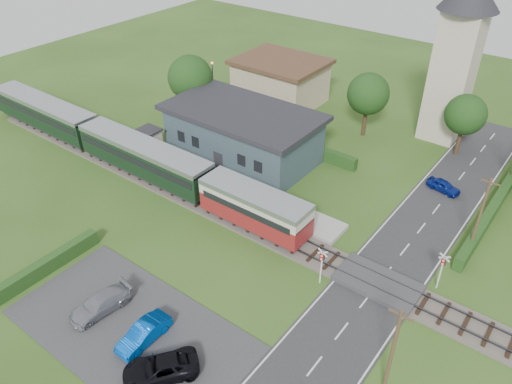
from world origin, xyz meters
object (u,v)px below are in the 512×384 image
Objects in this scene: station_building at (243,133)px; crossing_signal_near at (322,261)px; equipment_hut at (149,140)px; car_park_silver at (100,304)px; car_on_road at (444,186)px; car_park_blue at (144,334)px; train at (123,148)px; pedestrian_near at (260,197)px; car_park_dark at (161,368)px; pedestrian_far at (161,153)px; church_tower at (459,47)px; house_west at (280,80)px; crossing_signal_far at (442,266)px.

station_building is 4.88× the size of crossing_signal_near.
equipment_hut reaches higher than car_park_silver.
car_on_road is 0.80× the size of car_park_blue.
pedestrian_near is (15.45, 2.46, -0.96)m from train.
pedestrian_far is at bearing 173.12° from car_park_dark.
car_on_road is 30.83m from car_park_blue.
pedestrian_near is (-7.91, -23.54, -9.01)m from church_tower.
train is at bearing 119.77° from pedestrian_far.
car_park_silver is at bearing 166.44° from car_on_road.
car_on_road is (19.40, 6.27, -2.10)m from station_building.
pedestrian_far is at bearing -91.85° from house_west.
church_tower is 15.08m from car_on_road.
house_west is at bearing -171.47° from church_tower.
station_building reaches higher than car_on_road.
equipment_hut is 9.92m from station_building.
train is at bearing -132.90° from station_building.
crossing_signal_near is 17.99m from car_on_road.
car_park_silver is (-18.02, -16.51, -1.40)m from crossing_signal_far.
pedestrian_far is (-15.64, 16.65, 0.59)m from car_park_blue.
crossing_signal_far is 1.02× the size of car_on_road.
car_on_road is at bearing -111.94° from pedestrian_near.
train is at bearing -175.72° from crossing_signal_far.
church_tower is 32.49m from pedestrian_far.
pedestrian_near is (15.09, -0.74, -0.53)m from equipment_hut.
crossing_signal_far reaches higher than pedestrian_far.
station_building is 24.51m from crossing_signal_far.
crossing_signal_near is at bearing -12.94° from equipment_hut.
station_building is at bearing 112.46° from car_park_blue.
station_building is at bearing 47.10° from train.
crossing_signal_near is at bearing -146.31° from crossing_signal_far.
pedestrian_far reaches higher than car_park_blue.
car_on_road is 28.11m from pedestrian_far.
car_park_blue is at bearing -97.13° from church_tower.
pedestrian_near is at bearing 152.41° from crossing_signal_near.
station_building is at bearing -20.75° from pedestrian_near.
crossing_signal_far is 0.72× the size of car_park_silver.
pedestrian_far is (-22.06, 4.95, -0.81)m from crossing_signal_near.
equipment_hut is at bearing 175.50° from car_park_dark.
crossing_signal_near is at bearing 174.33° from pedestrian_near.
crossing_signal_near is at bearing 111.41° from car_park_dark.
train is 9.55× the size of car_park_silver.
pedestrian_far reaches higher than car_on_road.
train is at bearing 142.36° from car_park_silver.
train is 4.00× the size of house_west.
pedestrian_near is at bearing -2.81° from equipment_hut.
train is at bearing -96.39° from equipment_hut.
pedestrian_near is at bearing -103.97° from pedestrian_far.
equipment_hut is at bearing 178.54° from crossing_signal_far.
equipment_hut reaches higher than car_park_blue.
pedestrian_near is at bearing 92.52° from car_park_silver.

